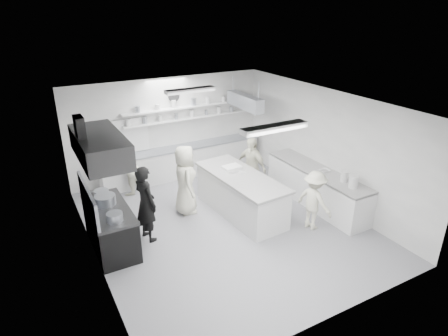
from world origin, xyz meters
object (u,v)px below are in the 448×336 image
right_counter (316,187)px  cook_stove (146,204)px  stove (111,229)px  back_counter (183,161)px  prep_island (241,195)px  cook_back (128,168)px

right_counter → cook_stove: size_ratio=1.86×
stove → back_counter: 4.03m
prep_island → cook_stove: bearing=175.9°
right_counter → cook_back: bearing=144.5°
cook_stove → cook_back: size_ratio=1.15×
back_counter → cook_stove: 3.57m
right_counter → cook_back: size_ratio=2.14×
stove → cook_back: cook_back is taller
prep_island → cook_back: bearing=127.6°
stove → right_counter: 5.28m
back_counter → cook_back: 1.90m
cook_back → cook_stove: bearing=38.7°
stove → cook_back: size_ratio=1.17×
back_counter → prep_island: prep_island is taller
stove → cook_stove: cook_stove is taller
back_counter → prep_island: 2.89m
cook_stove → cook_back: 2.45m
prep_island → cook_stove: (-2.45, 0.01, 0.39)m
right_counter → stove: bearing=173.5°
right_counter → cook_back: (-4.17, 2.98, 0.30)m
right_counter → prep_island: bearing=165.0°
prep_island → cook_back: cook_back is taller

